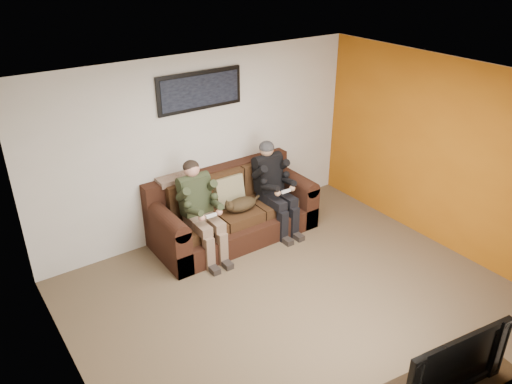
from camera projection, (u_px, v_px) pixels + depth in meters
floor at (300, 304)px, 5.96m from camera, size 5.00×5.00×0.00m
ceiling at (311, 90)px, 4.79m from camera, size 5.00×5.00×0.00m
wall_back at (202, 146)px, 7.02m from camera, size 5.00×0.00×5.00m
wall_front at (499, 327)px, 3.73m from camera, size 5.00×0.00×5.00m
wall_left at (71, 293)px, 4.10m from camera, size 0.00×4.50×4.50m
wall_right at (449, 157)px, 6.65m from camera, size 0.00×4.50×4.50m
accent_wall_right at (449, 157)px, 6.65m from camera, size 0.00×4.50×4.50m
sofa at (231, 212)px, 7.24m from camera, size 2.35×1.02×0.96m
throw_pillow at (229, 191)px, 7.12m from camera, size 0.45×0.21×0.45m
throw_blanket at (174, 180)px, 6.82m from camera, size 0.48×0.24×0.09m
person_left at (200, 205)px, 6.60m from camera, size 0.51×0.87×1.33m
person_right at (273, 182)px, 7.22m from camera, size 0.51×0.86×1.33m
cat at (241, 204)px, 7.00m from camera, size 0.66×0.26×0.24m
framed_poster at (200, 91)px, 6.63m from camera, size 1.25×0.05×0.52m
television at (448, 358)px, 4.16m from camera, size 1.09×0.29×0.62m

